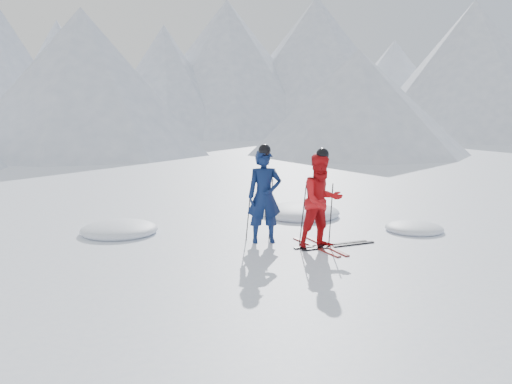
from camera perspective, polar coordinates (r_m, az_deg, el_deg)
name	(u,v)px	position (r m, az deg, el deg)	size (l,w,h in m)	color
ground	(351,241)	(11.92, 9.99, -5.06)	(160.00, 160.00, 0.00)	white
mountain_range	(198,62)	(46.90, -6.15, 13.46)	(106.15, 62.94, 15.53)	#B2BCD1
skier_blue	(264,196)	(11.42, 0.90, -0.46)	(0.72, 0.48, 1.98)	#0C1C49
skier_red	(322,201)	(11.08, 6.92, -0.93)	(0.94, 0.73, 1.93)	red
pole_blue_left	(249,211)	(11.51, -0.77, -2.05)	(0.02, 0.02, 1.32)	black
pole_blue_right	(271,209)	(11.79, 1.58, -1.79)	(0.02, 0.02, 1.32)	black
pole_red_left	(303,215)	(11.23, 4.95, -2.45)	(0.02, 0.02, 1.29)	black
pole_red_right	(331,214)	(11.41, 7.89, -2.32)	(0.02, 0.02, 1.29)	black
ski_worn_left	(316,247)	(11.23, 6.29, -5.76)	(0.09, 1.70, 0.03)	black
ski_worn_right	(326,246)	(11.33, 7.38, -5.64)	(0.09, 1.70, 0.03)	black
ski_loose_a	(331,245)	(11.45, 7.92, -5.51)	(0.09, 1.70, 0.03)	black
ski_loose_b	(339,246)	(11.37, 8.73, -5.63)	(0.09, 1.70, 0.03)	black
snow_lumps	(278,224)	(13.37, 2.37, -3.43)	(9.72, 6.05, 0.45)	white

